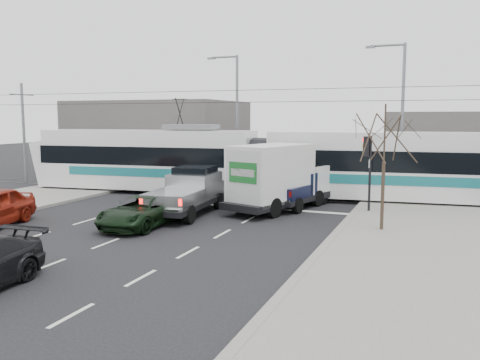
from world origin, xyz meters
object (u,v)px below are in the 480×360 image
(box_truck, at_px, (278,178))
(street_lamp_near, at_px, (399,109))
(bare_tree, at_px, (385,139))
(tram, at_px, (261,162))
(traffic_signal, at_px, (368,157))
(green_car, at_px, (142,211))
(street_lamp_far, at_px, (235,110))
(navy_pickup, at_px, (299,187))
(silver_pickup, at_px, (189,191))

(box_truck, bearing_deg, street_lamp_near, 75.80)
(bare_tree, height_order, tram, tram)
(traffic_signal, relative_size, green_car, 0.77)
(street_lamp_far, xyz_separation_m, green_car, (2.13, -15.94, -4.46))
(bare_tree, relative_size, tram, 0.18)
(box_truck, distance_m, navy_pickup, 1.74)
(bare_tree, xyz_separation_m, box_truck, (-5.38, 3.34, -2.17))
(bare_tree, bearing_deg, street_lamp_near, 91.42)
(tram, distance_m, box_truck, 4.42)
(street_lamp_near, xyz_separation_m, tram, (-7.31, -4.36, -3.09))
(traffic_signal, height_order, silver_pickup, traffic_signal)
(street_lamp_far, distance_m, box_truck, 12.51)
(silver_pickup, bearing_deg, street_lamp_near, 45.63)
(green_car, bearing_deg, silver_pickup, 81.02)
(traffic_signal, bearing_deg, street_lamp_near, 83.59)
(traffic_signal, distance_m, tram, 7.23)
(street_lamp_near, xyz_separation_m, box_truck, (-5.10, -8.16, -3.49))
(tram, distance_m, navy_pickup, 3.87)
(tram, bearing_deg, traffic_signal, -31.52)
(traffic_signal, bearing_deg, tram, 154.08)
(tram, relative_size, silver_pickup, 4.52)
(navy_pickup, bearing_deg, street_lamp_near, 68.12)
(traffic_signal, distance_m, street_lamp_near, 7.91)
(box_truck, xyz_separation_m, green_car, (-4.27, -5.78, -0.98))
(traffic_signal, relative_size, silver_pickup, 0.58)
(navy_pickup, distance_m, green_car, 8.81)
(tram, relative_size, green_car, 5.99)
(street_lamp_near, distance_m, box_truck, 10.24)
(street_lamp_far, height_order, navy_pickup, street_lamp_far)
(box_truck, xyz_separation_m, navy_pickup, (0.71, 1.47, -0.60))
(tram, distance_m, silver_pickup, 6.43)
(tram, bearing_deg, box_truck, -65.39)
(tram, distance_m, green_car, 9.90)
(street_lamp_near, bearing_deg, traffic_signal, -96.41)
(street_lamp_far, xyz_separation_m, navy_pickup, (7.12, -8.69, -4.09))
(green_car, bearing_deg, bare_tree, 14.03)
(green_car, bearing_deg, street_lamp_near, 55.94)
(green_car, bearing_deg, street_lamp_far, 97.46)
(street_lamp_far, bearing_deg, box_truck, -57.79)
(green_car, bearing_deg, navy_pickup, 55.35)
(bare_tree, relative_size, street_lamp_near, 0.56)
(bare_tree, bearing_deg, tram, 136.77)
(street_lamp_far, bearing_deg, bare_tree, -48.88)
(street_lamp_near, height_order, box_truck, street_lamp_near)
(bare_tree, xyz_separation_m, traffic_signal, (-1.13, 4.00, -1.05))
(tram, height_order, green_car, tram)
(traffic_signal, relative_size, street_lamp_far, 0.40)
(bare_tree, xyz_separation_m, navy_pickup, (-4.67, 4.81, -2.77))
(traffic_signal, bearing_deg, bare_tree, -74.24)
(bare_tree, relative_size, traffic_signal, 1.39)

